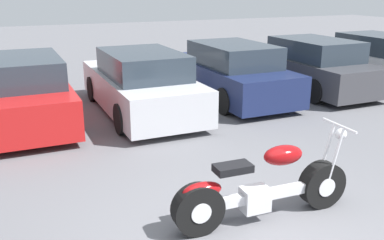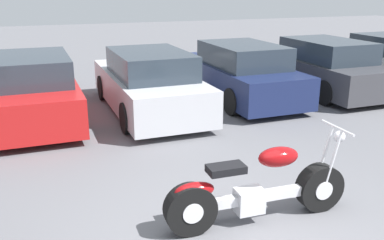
{
  "view_description": "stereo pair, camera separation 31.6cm",
  "coord_description": "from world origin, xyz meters",
  "px_view_note": "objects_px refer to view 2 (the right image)",
  "views": [
    {
      "loc": [
        -2.36,
        -3.54,
        2.77
      ],
      "look_at": [
        0.1,
        2.05,
        0.85
      ],
      "focal_mm": 40.0,
      "sensor_mm": 36.0,
      "label": 1
    },
    {
      "loc": [
        -2.07,
        -3.66,
        2.77
      ],
      "look_at": [
        0.1,
        2.05,
        0.85
      ],
      "focal_mm": 40.0,
      "sensor_mm": 36.0,
      "label": 2
    }
  ],
  "objects_px": {
    "parked_car_red": "(33,89)",
    "parked_car_dark_grey": "(321,67)",
    "parked_car_navy": "(239,73)",
    "parked_car_silver": "(149,83)",
    "motorcycle": "(256,191)"
  },
  "relations": [
    {
      "from": "parked_car_red",
      "to": "parked_car_dark_grey",
      "type": "relative_size",
      "value": 1.0
    },
    {
      "from": "parked_car_navy",
      "to": "parked_car_silver",
      "type": "bearing_deg",
      "value": -171.48
    },
    {
      "from": "parked_car_silver",
      "to": "parked_car_red",
      "type": "bearing_deg",
      "value": 172.57
    },
    {
      "from": "motorcycle",
      "to": "parked_car_silver",
      "type": "bearing_deg",
      "value": 89.17
    },
    {
      "from": "motorcycle",
      "to": "parked_car_navy",
      "type": "height_order",
      "value": "parked_car_navy"
    },
    {
      "from": "motorcycle",
      "to": "parked_car_silver",
      "type": "distance_m",
      "value": 5.14
    },
    {
      "from": "parked_car_dark_grey",
      "to": "motorcycle",
      "type": "bearing_deg",
      "value": -132.65
    },
    {
      "from": "motorcycle",
      "to": "parked_car_silver",
      "type": "xyz_separation_m",
      "value": [
        0.07,
        5.13,
        0.25
      ]
    },
    {
      "from": "parked_car_silver",
      "to": "parked_car_navy",
      "type": "xyz_separation_m",
      "value": [
        2.47,
        0.37,
        0.0
      ]
    },
    {
      "from": "parked_car_silver",
      "to": "parked_car_dark_grey",
      "type": "relative_size",
      "value": 1.0
    },
    {
      "from": "motorcycle",
      "to": "parked_car_dark_grey",
      "type": "relative_size",
      "value": 0.53
    },
    {
      "from": "parked_car_red",
      "to": "parked_car_navy",
      "type": "distance_m",
      "value": 4.94
    },
    {
      "from": "parked_car_silver",
      "to": "motorcycle",
      "type": "bearing_deg",
      "value": -90.83
    },
    {
      "from": "parked_car_silver",
      "to": "parked_car_dark_grey",
      "type": "distance_m",
      "value": 4.95
    },
    {
      "from": "parked_car_red",
      "to": "parked_car_dark_grey",
      "type": "xyz_separation_m",
      "value": [
        7.41,
        -0.01,
        0.0
      ]
    }
  ]
}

